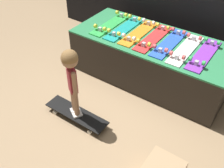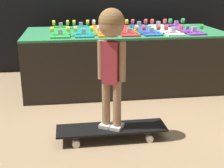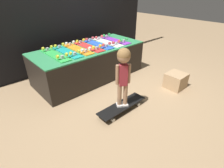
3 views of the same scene
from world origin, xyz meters
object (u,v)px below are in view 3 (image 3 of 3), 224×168
object	(u,v)px
skateboard_green_on_rack	(55,54)
skateboard_on_floor	(122,106)
skateboard_teal_on_rack	(67,51)
skateboard_orange_on_rack	(78,48)
skateboard_blue_on_rack	(98,44)
child	(123,67)
storage_box	(176,81)
skateboard_red_on_rack	(88,46)
skateboard_white_on_rack	(107,42)
skateboard_purple_on_rack	(115,40)

from	to	relation	value
skateboard_green_on_rack	skateboard_on_floor	xyz separation A→B (m)	(0.35, -1.19, -0.54)
skateboard_teal_on_rack	skateboard_orange_on_rack	bearing A→B (deg)	1.14
skateboard_green_on_rack	skateboard_blue_on_rack	size ratio (longest dim) A/B	1.00
child	skateboard_orange_on_rack	bearing A→B (deg)	116.51
skateboard_green_on_rack	storage_box	size ratio (longest dim) A/B	2.38
skateboard_red_on_rack	storage_box	distance (m)	1.67
skateboard_blue_on_rack	child	xyz separation A→B (m)	(-0.52, -1.18, 0.06)
skateboard_on_floor	storage_box	world-z (taller)	storage_box
skateboard_red_on_rack	skateboard_orange_on_rack	bearing A→B (deg)	176.53
skateboard_blue_on_rack	storage_box	bearing A→B (deg)	-64.53
skateboard_orange_on_rack	skateboard_white_on_rack	size ratio (longest dim) A/B	1.00
skateboard_green_on_rack	storage_box	xyz separation A→B (m)	(1.51, -1.35, -0.49)
skateboard_green_on_rack	skateboard_orange_on_rack	distance (m)	0.43
storage_box	skateboard_white_on_rack	bearing A→B (deg)	107.75
skateboard_orange_on_rack	skateboard_blue_on_rack	size ratio (longest dim) A/B	1.00
skateboard_orange_on_rack	skateboard_white_on_rack	xyz separation A→B (m)	(0.65, -0.04, 0.00)
skateboard_teal_on_rack	child	world-z (taller)	child
skateboard_blue_on_rack	skateboard_white_on_rack	distance (m)	0.22
skateboard_green_on_rack	skateboard_red_on_rack	world-z (taller)	same
skateboard_white_on_rack	storage_box	size ratio (longest dim) A/B	2.38
skateboard_orange_on_rack	skateboard_blue_on_rack	world-z (taller)	same
skateboard_white_on_rack	child	size ratio (longest dim) A/B	0.91
skateboard_orange_on_rack	storage_box	xyz separation A→B (m)	(1.07, -1.36, -0.49)
storage_box	skateboard_teal_on_rack	bearing A→B (deg)	133.64
skateboard_teal_on_rack	skateboard_on_floor	bearing A→B (deg)	-83.80
skateboard_blue_on_rack	skateboard_green_on_rack	bearing A→B (deg)	179.29
skateboard_green_on_rack	skateboard_blue_on_rack	distance (m)	0.87
skateboard_white_on_rack	skateboard_on_floor	distance (m)	1.48
skateboard_purple_on_rack	skateboard_red_on_rack	bearing A→B (deg)	179.39
skateboard_white_on_rack	skateboard_green_on_rack	bearing A→B (deg)	178.27
skateboard_white_on_rack	skateboard_red_on_rack	bearing A→B (deg)	177.00
skateboard_orange_on_rack	skateboard_white_on_rack	world-z (taller)	same
skateboard_red_on_rack	storage_box	size ratio (longest dim) A/B	2.38
skateboard_teal_on_rack	storage_box	xyz separation A→B (m)	(1.29, -1.35, -0.49)
skateboard_red_on_rack	child	xyz separation A→B (m)	(-0.30, -1.18, 0.06)
skateboard_orange_on_rack	storage_box	size ratio (longest dim) A/B	2.38
child	storage_box	xyz separation A→B (m)	(1.16, -0.16, -0.55)
skateboard_teal_on_rack	skateboard_orange_on_rack	xyz separation A→B (m)	(0.22, 0.00, 0.00)
skateboard_red_on_rack	skateboard_on_floor	bearing A→B (deg)	-104.45
skateboard_green_on_rack	skateboard_white_on_rack	bearing A→B (deg)	-1.73
skateboard_orange_on_rack	skateboard_purple_on_rack	world-z (taller)	same
skateboard_purple_on_rack	storage_box	bearing A→B (deg)	-81.24
skateboard_blue_on_rack	storage_box	world-z (taller)	skateboard_blue_on_rack
skateboard_orange_on_rack	skateboard_on_floor	world-z (taller)	skateboard_orange_on_rack
skateboard_green_on_rack	skateboard_orange_on_rack	bearing A→B (deg)	0.42
skateboard_purple_on_rack	storage_box	xyz separation A→B (m)	(0.21, -1.34, -0.49)
skateboard_red_on_rack	skateboard_blue_on_rack	xyz separation A→B (m)	(0.22, -0.00, 0.00)
child	skateboard_white_on_rack	bearing A→B (deg)	88.21
skateboard_orange_on_rack	skateboard_on_floor	size ratio (longest dim) A/B	0.97
skateboard_orange_on_rack	storage_box	world-z (taller)	skateboard_orange_on_rack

